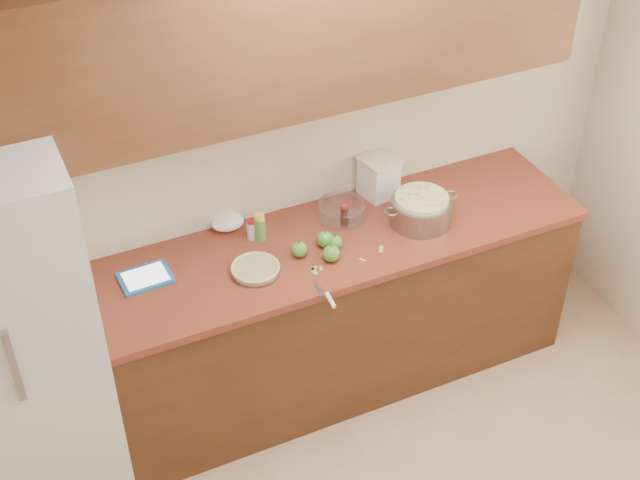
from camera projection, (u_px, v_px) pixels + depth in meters
name	position (u px, v px, depth m)	size (l,w,h in m)	color
room_shell	(507.00, 406.00, 2.91)	(3.60, 3.60, 3.60)	tan
counter_run	(319.00, 315.00, 4.48)	(2.64, 0.68, 0.92)	#522C17
upper_cabinets	(302.00, 26.00, 3.67)	(2.60, 0.34, 0.70)	brown
fridge	(8.00, 342.00, 3.71)	(0.70, 0.70, 1.80)	silver
pie	(255.00, 269.00, 4.02)	(0.23, 0.23, 0.04)	silver
colander	(421.00, 210.00, 4.29)	(0.40, 0.30, 0.15)	gray
flour_canister	(379.00, 176.00, 4.45)	(0.20, 0.20, 0.21)	white
tablet	(146.00, 278.00, 3.99)	(0.24, 0.18, 0.02)	#205D9D
paring_knife	(329.00, 298.00, 3.88)	(0.04, 0.20, 0.02)	gray
lemon_bottle	(260.00, 227.00, 4.18)	(0.05, 0.05, 0.15)	#4C8C38
cinnamon_shaker	(252.00, 230.00, 4.19)	(0.05, 0.05, 0.11)	beige
vanilla_bottle	(344.00, 215.00, 4.29)	(0.04, 0.04, 0.11)	black
mixing_bowl	(341.00, 210.00, 4.33)	(0.23, 0.23, 0.09)	silver
paper_towel	(227.00, 222.00, 4.27)	(0.16, 0.13, 0.07)	white
apple_left	(299.00, 250.00, 4.10)	(0.07, 0.07, 0.09)	#488D2A
apple_center	(325.00, 239.00, 4.16)	(0.08, 0.08, 0.09)	#488D2A
apple_front	(331.00, 253.00, 4.07)	(0.08, 0.08, 0.09)	#488D2A
apple_extra	(335.00, 242.00, 4.15)	(0.07, 0.07, 0.08)	#488D2A
peel_a	(381.00, 249.00, 4.16)	(0.05, 0.02, 0.00)	#94BD5C
peel_b	(321.00, 268.00, 4.05)	(0.03, 0.01, 0.00)	#94BD5C
peel_c	(314.00, 268.00, 4.05)	(0.03, 0.01, 0.00)	#94BD5C
peel_d	(362.00, 260.00, 4.10)	(0.03, 0.01, 0.00)	#94BD5C
peel_e	(314.00, 271.00, 4.03)	(0.05, 0.02, 0.00)	#94BD5C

